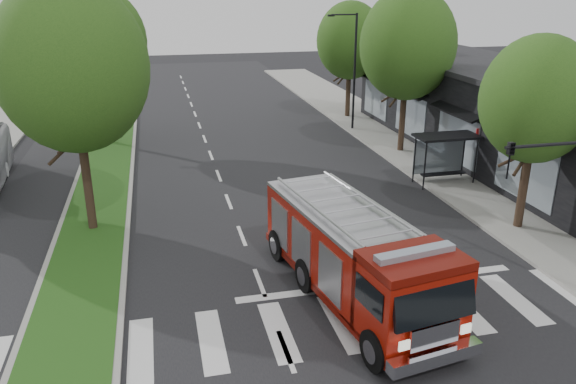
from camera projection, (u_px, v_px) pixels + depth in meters
name	position (u px, v px, depth m)	size (l,w,h in m)	color
ground	(260.00, 283.00, 19.50)	(140.00, 140.00, 0.00)	black
sidewalk_right	(446.00, 169.00, 31.32)	(5.00, 80.00, 0.15)	gray
median	(110.00, 152.00, 34.59)	(3.00, 50.00, 0.15)	gray
storefront_row	(524.00, 122.00, 31.46)	(8.00, 30.00, 5.00)	black
bus_shelter	(445.00, 145.00, 28.66)	(3.20, 1.60, 2.61)	black
tree_right_near	(537.00, 100.00, 21.92)	(4.40, 4.40, 8.05)	black
tree_right_mid	(408.00, 45.00, 32.53)	(5.60, 5.60, 9.72)	black
tree_right_far	(350.00, 41.00, 41.88)	(5.00, 5.00, 8.73)	black
tree_median_near	(72.00, 67.00, 21.31)	(5.80, 5.80, 10.16)	black
tree_median_far	(100.00, 42.00, 34.20)	(5.60, 5.60, 9.72)	black
streetlight_right_far	(353.00, 67.00, 38.45)	(2.11, 0.20, 8.00)	black
fire_engine	(353.00, 255.00, 18.12)	(4.15, 9.49, 3.18)	#5D0C05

